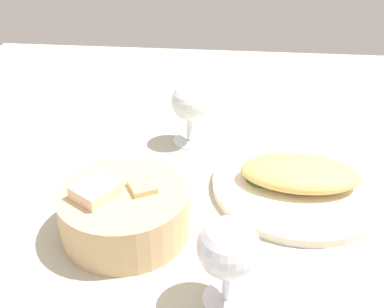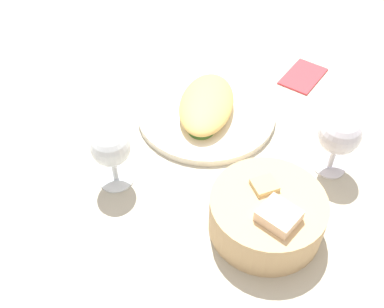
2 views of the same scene
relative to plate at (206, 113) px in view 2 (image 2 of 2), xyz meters
The scene contains 8 objects.
ground_plane 10.40cm from the plate, 25.28° to the left, with size 140.00×140.00×2.00cm, color #AFAB98.
plate is the anchor object (origin of this frame).
omelette 2.55cm from the plate, ahead, with size 18.76×10.48×3.69cm, color #DBB35E.
lettuce_garnish 6.16cm from the plate, ahead, with size 4.98×4.98×1.49cm, color #47843C.
bread_basket 28.61cm from the plate, 26.20° to the left, with size 18.07×18.07×8.82cm.
wine_glass_near 24.43cm from the plate, 35.75° to the right, with size 6.71×6.71×11.65cm.
wine_glass_far 27.04cm from the plate, 65.62° to the left, with size 7.22×7.22×12.06cm.
folded_napkin 25.18cm from the plate, 128.77° to the left, with size 11.00×7.00×0.80cm, color #E03841.
Camera 2 is at (59.95, 2.56, 62.29)cm, focal length 43.16 mm.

